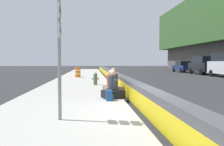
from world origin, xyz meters
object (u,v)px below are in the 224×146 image
at_px(seated_person_rear, 111,85).
at_px(construction_barrel, 78,72).
at_px(seated_person_middle, 113,86).
at_px(parked_car_midline, 203,65).
at_px(route_sign_post, 59,39).
at_px(backpack, 109,96).
at_px(fire_hydrant, 95,78).
at_px(seated_person_foreground, 113,89).
at_px(parked_car_far, 183,67).

height_order(seated_person_rear, construction_barrel, seated_person_rear).
relative_size(seated_person_middle, parked_car_midline, 0.25).
relative_size(route_sign_post, backpack, 9.00).
relative_size(backpack, parked_car_midline, 0.08).
bearing_deg(seated_person_middle, parked_car_midline, -35.70).
bearing_deg(backpack, fire_hydrant, 3.99).
height_order(seated_person_foreground, construction_barrel, seated_person_foreground).
bearing_deg(seated_person_foreground, fire_hydrant, 6.46).
xyz_separation_m(seated_person_foreground, parked_car_midline, (19.27, -13.16, 0.68)).
height_order(seated_person_middle, parked_car_far, parked_car_far).
distance_m(fire_hydrant, backpack, 6.22).
xyz_separation_m(route_sign_post, seated_person_middle, (4.65, -1.81, -1.71)).
xyz_separation_m(route_sign_post, parked_car_far, (29.17, -14.73, -1.37)).
bearing_deg(seated_person_middle, route_sign_post, 158.70).
distance_m(fire_hydrant, parked_car_midline, 19.44).
bearing_deg(backpack, seated_person_rear, -5.61).
bearing_deg(parked_car_far, parked_car_midline, -178.92).
distance_m(fire_hydrant, seated_person_rear, 3.47).
bearing_deg(parked_car_midline, route_sign_post, 146.92).
relative_size(seated_person_middle, backpack, 3.03).
bearing_deg(parked_car_far, fire_hydrant, 145.74).
height_order(construction_barrel, parked_car_far, parked_car_far).
height_order(seated_person_foreground, parked_car_far, parked_car_far).
bearing_deg(route_sign_post, seated_person_rear, -17.24).
bearing_deg(parked_car_far, seated_person_rear, 151.09).
xyz_separation_m(seated_person_foreground, parked_car_far, (25.64, -13.04, 0.36)).
height_order(route_sign_post, construction_barrel, route_sign_post).
height_order(fire_hydrant, construction_barrel, construction_barrel).
height_order(route_sign_post, backpack, route_sign_post).
distance_m(backpack, construction_barrel, 13.95).
bearing_deg(backpack, parked_car_far, -26.74).
relative_size(route_sign_post, parked_car_far, 0.79).
bearing_deg(route_sign_post, construction_barrel, 1.66).
relative_size(seated_person_rear, construction_barrel, 1.13).
height_order(seated_person_middle, backpack, seated_person_middle).
xyz_separation_m(seated_person_middle, construction_barrel, (12.06, 2.30, 0.10)).
distance_m(route_sign_post, seated_person_foreground, 4.28).
distance_m(seated_person_foreground, parked_car_midline, 23.34).
relative_size(seated_person_foreground, construction_barrel, 1.23).
bearing_deg(route_sign_post, parked_car_far, -26.79).
bearing_deg(construction_barrel, parked_car_far, -50.68).
bearing_deg(seated_person_middle, seated_person_rear, 2.43).
height_order(fire_hydrant, parked_car_midline, parked_car_midline).
height_order(seated_person_foreground, seated_person_rear, seated_person_foreground).
height_order(fire_hydrant, seated_person_foreground, seated_person_foreground).
height_order(seated_person_middle, seated_person_rear, seated_person_middle).
xyz_separation_m(backpack, parked_car_midline, (19.89, -13.36, 0.85)).
bearing_deg(construction_barrel, route_sign_post, -178.34).
bearing_deg(parked_car_far, seated_person_middle, 152.22).
xyz_separation_m(fire_hydrant, seated_person_rear, (-3.40, -0.71, -0.11)).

